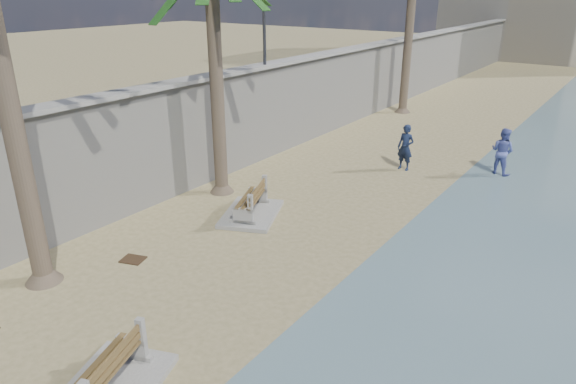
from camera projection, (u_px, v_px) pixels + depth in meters
The scene contains 7 objects.
seawall at pixel (361, 83), 25.92m from camera, with size 0.45×70.00×3.50m, color gray.
wall_cap at pixel (363, 47), 25.24m from camera, with size 0.80×70.00×0.12m, color gray.
bench_near at pixel (106, 375), 8.44m from camera, with size 2.13×2.54×0.91m.
bench_far at pixel (251, 203), 15.08m from camera, with size 2.23×2.60×0.91m.
person_a at pixel (406, 144), 18.70m from camera, with size 0.70×0.47×1.94m, color #131D36.
person_b at pixel (503, 149), 18.28m from camera, with size 0.91×0.70×1.88m, color #515CA8.
debris_d at pixel (133, 259), 12.76m from camera, with size 0.55×0.44×0.03m, color #382616.
Camera 1 is at (6.88, -3.42, 6.35)m, focal length 32.00 mm.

